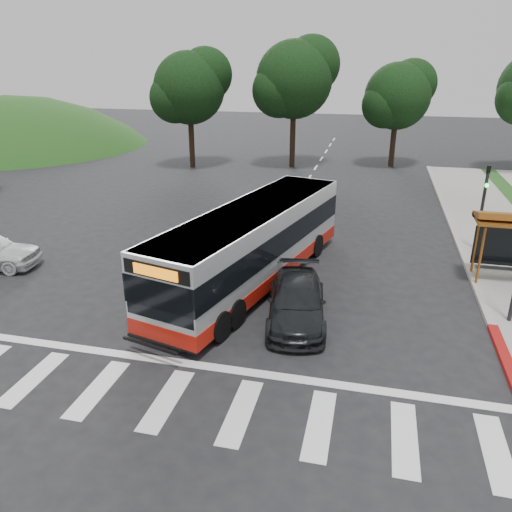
% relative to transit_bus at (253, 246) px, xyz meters
% --- Properties ---
extents(ground, '(140.00, 140.00, 0.00)m').
position_rel_transit_bus_xyz_m(ground, '(-0.41, -2.80, -1.52)').
color(ground, black).
rests_on(ground, ground).
extents(sidewalk_east, '(4.00, 40.00, 0.12)m').
position_rel_transit_bus_xyz_m(sidewalk_east, '(10.59, 5.20, -1.46)').
color(sidewalk_east, gray).
rests_on(sidewalk_east, ground).
extents(curb_east, '(0.30, 40.00, 0.15)m').
position_rel_transit_bus_xyz_m(curb_east, '(8.59, 5.20, -1.44)').
color(curb_east, '#9E9991').
rests_on(curb_east, ground).
extents(hillside_nw, '(44.00, 44.00, 10.00)m').
position_rel_transit_bus_xyz_m(hillside_nw, '(-32.41, 27.20, -1.52)').
color(hillside_nw, '#184014').
rests_on(hillside_nw, ground).
extents(crosswalk_ladder, '(18.00, 2.60, 0.01)m').
position_rel_transit_bus_xyz_m(crosswalk_ladder, '(-0.41, -7.80, -1.51)').
color(crosswalk_ladder, silver).
rests_on(crosswalk_ladder, ground).
extents(traffic_signal_ne_short, '(0.18, 0.37, 4.00)m').
position_rel_transit_bus_xyz_m(traffic_signal_ne_short, '(9.19, 5.69, 0.96)').
color(traffic_signal_ne_short, black).
rests_on(traffic_signal_ne_short, ground).
extents(tree_north_a, '(6.60, 6.15, 10.17)m').
position_rel_transit_bus_xyz_m(tree_north_a, '(-2.32, 23.27, 5.40)').
color(tree_north_a, black).
rests_on(tree_north_a, ground).
extents(tree_north_b, '(5.72, 5.33, 8.43)m').
position_rel_transit_bus_xyz_m(tree_north_b, '(5.66, 25.26, 4.14)').
color(tree_north_b, black).
rests_on(tree_north_b, ground).
extents(tree_north_c, '(6.16, 5.74, 9.30)m').
position_rel_transit_bus_xyz_m(tree_north_c, '(-10.33, 21.27, 4.77)').
color(tree_north_c, black).
rests_on(tree_north_c, ground).
extents(transit_bus, '(5.36, 12.02, 3.04)m').
position_rel_transit_bus_xyz_m(transit_bus, '(0.00, 0.00, 0.00)').
color(transit_bus, '#B7B9BC').
rests_on(transit_bus, ground).
extents(pedestrian, '(0.70, 0.46, 1.92)m').
position_rel_transit_bus_xyz_m(pedestrian, '(-1.19, -5.30, -0.56)').
color(pedestrian, silver).
rests_on(pedestrian, ground).
extents(dark_sedan, '(2.59, 4.93, 1.36)m').
position_rel_transit_bus_xyz_m(dark_sedan, '(2.18, -2.69, -0.84)').
color(dark_sedan, black).
rests_on(dark_sedan, ground).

